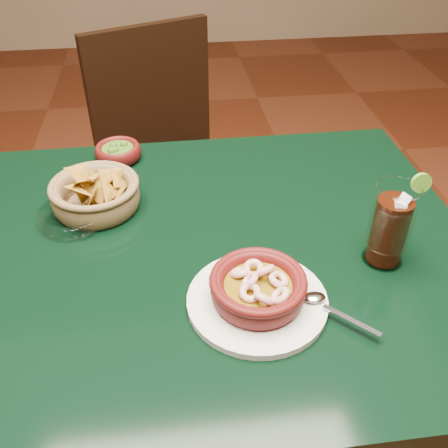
{
  "coord_description": "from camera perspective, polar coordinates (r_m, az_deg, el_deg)",
  "views": [
    {
      "loc": [
        0.05,
        -0.69,
        1.33
      ],
      "look_at": [
        0.14,
        -0.02,
        0.81
      ],
      "focal_mm": 40.0,
      "sensor_mm": 36.0,
      "label": 1
    }
  ],
  "objects": [
    {
      "name": "dining_table",
      "position": [
        0.97,
        -8.46,
        -7.4
      ],
      "size": [
        1.2,
        0.8,
        0.75
      ],
      "color": "black",
      "rests_on": "ground"
    },
    {
      "name": "dining_chair",
      "position": [
        1.62,
        -6.02,
        6.61
      ],
      "size": [
        0.55,
        0.55,
        0.91
      ],
      "color": "black",
      "rests_on": "ground"
    },
    {
      "name": "shrimp_plate",
      "position": [
        0.78,
        3.91,
        -7.62
      ],
      "size": [
        0.28,
        0.22,
        0.07
      ],
      "color": "silver",
      "rests_on": "dining_table"
    },
    {
      "name": "chip_basket",
      "position": [
        1.01,
        -14.45,
        3.32
      ],
      "size": [
        0.21,
        0.21,
        0.11
      ],
      "color": "olive",
      "rests_on": "dining_table"
    },
    {
      "name": "guacamole_ramekin",
      "position": [
        1.17,
        -12.03,
        8.06
      ],
      "size": [
        0.12,
        0.12,
        0.04
      ],
      "color": "#430C0B",
      "rests_on": "dining_table"
    },
    {
      "name": "cola_drink",
      "position": [
        0.87,
        18.48,
        -0.18
      ],
      "size": [
        0.15,
        0.15,
        0.17
      ],
      "color": "white",
      "rests_on": "dining_table"
    },
    {
      "name": "glass_ashtray",
      "position": [
        0.99,
        -16.99,
        0.79
      ],
      "size": [
        0.14,
        0.14,
        0.03
      ],
      "color": "white",
      "rests_on": "dining_table"
    }
  ]
}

